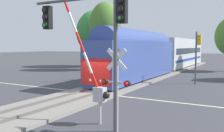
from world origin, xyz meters
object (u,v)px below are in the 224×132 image
(crossing_gate_near, at_px, (95,81))
(pine_left_background, at_px, (96,32))
(commuter_train, at_px, (164,53))
(crossing_gate_far, at_px, (95,62))
(crossing_signal_mast, at_px, (116,80))
(traffic_signal_far_side, at_px, (198,49))
(traffic_signal_near_right, at_px, (91,29))
(oak_behind_train, at_px, (105,26))

(crossing_gate_near, xyz_separation_m, pine_left_background, (-18.04, 27.72, 4.09))
(crossing_gate_near, height_order, pine_left_background, pine_left_background)
(commuter_train, relative_size, crossing_gate_far, 6.18)
(crossing_signal_mast, distance_m, crossing_gate_far, 16.59)
(crossing_signal_mast, height_order, traffic_signal_far_side, traffic_signal_far_side)
(crossing_gate_far, distance_m, traffic_signal_near_right, 17.48)
(traffic_signal_near_right, bearing_deg, crossing_gate_far, 122.71)
(crossing_gate_near, xyz_separation_m, crossing_signal_mast, (1.49, -0.61, 0.23))
(commuter_train, distance_m, crossing_gate_near, 24.45)
(crossing_signal_mast, bearing_deg, commuter_train, 103.01)
(traffic_signal_far_side, relative_size, traffic_signal_near_right, 0.87)
(crossing_gate_far, bearing_deg, pine_left_background, 122.88)
(crossing_gate_near, distance_m, pine_left_background, 33.33)
(crossing_gate_near, distance_m, oak_behind_train, 26.98)
(crossing_signal_mast, bearing_deg, traffic_signal_far_side, 88.50)
(crossing_signal_mast, bearing_deg, pine_left_background, 124.58)
(crossing_gate_near, xyz_separation_m, traffic_signal_far_side, (1.91, 15.32, 1.38))
(oak_behind_train, distance_m, pine_left_background, 6.74)
(traffic_signal_near_right, height_order, pine_left_background, pine_left_background)
(oak_behind_train, relative_size, pine_left_background, 1.03)
(crossing_signal_mast, bearing_deg, oak_behind_train, 121.95)
(commuter_train, distance_m, oak_behind_train, 9.94)
(crossing_gate_near, distance_m, traffic_signal_far_side, 15.49)
(commuter_train, distance_m, crossing_signal_mast, 25.34)
(traffic_signal_near_right, relative_size, oak_behind_train, 0.57)
(commuter_train, relative_size, crossing_signal_mast, 10.07)
(traffic_signal_far_side, distance_m, traffic_signal_near_right, 17.20)
(crossing_signal_mast, height_order, crossing_gate_far, crossing_gate_far)
(commuter_train, xyz_separation_m, traffic_signal_near_right, (5.21, -25.91, 1.66))
(commuter_train, distance_m, crossing_gate_far, 12.10)
(pine_left_background, bearing_deg, crossing_signal_mast, -55.42)
(commuter_train, xyz_separation_m, oak_behind_train, (-9.04, -1.05, 4.01))
(crossing_gate_near, relative_size, oak_behind_train, 0.63)
(traffic_signal_near_right, bearing_deg, crossing_signal_mast, 67.99)
(commuter_train, xyz_separation_m, crossing_gate_far, (-4.14, -11.34, -0.77))
(crossing_gate_near, relative_size, crossing_gate_far, 1.06)
(crossing_signal_mast, bearing_deg, traffic_signal_near_right, -112.01)
(crossing_gate_far, xyz_separation_m, traffic_signal_near_right, (9.35, -14.56, 2.43))
(crossing_gate_far, height_order, traffic_signal_far_side, crossing_gate_far)
(crossing_gate_near, bearing_deg, pine_left_background, 123.06)
(traffic_signal_near_right, bearing_deg, oak_behind_train, 119.82)
(crossing_signal_mast, relative_size, crossing_gate_far, 0.61)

